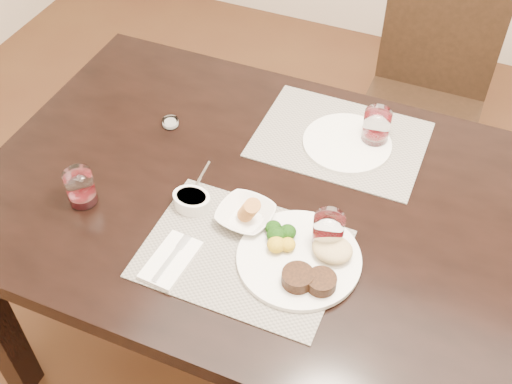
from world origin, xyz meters
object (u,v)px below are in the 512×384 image
at_px(cracker_bowl, 246,215).
at_px(wine_glass_near, 328,234).
at_px(chair_far, 426,90).
at_px(dinner_plate, 304,259).
at_px(steak_knife, 323,278).
at_px(far_plate, 347,143).

height_order(cracker_bowl, wine_glass_near, wine_glass_near).
xyz_separation_m(chair_far, dinner_plate, (-0.09, -1.10, 0.27)).
height_order(chair_far, steak_knife, chair_far).
relative_size(chair_far, cracker_bowl, 6.03).
bearing_deg(wine_glass_near, dinner_plate, -114.83).
relative_size(dinner_plate, steak_knife, 1.29).
height_order(dinner_plate, steak_knife, dinner_plate).
distance_m(dinner_plate, far_plate, 0.43).
xyz_separation_m(steak_knife, far_plate, (-0.09, 0.46, 0.00)).
bearing_deg(cracker_bowl, far_plate, 67.77).
xyz_separation_m(dinner_plate, steak_knife, (0.06, -0.03, -0.01)).
xyz_separation_m(chair_far, wine_glass_near, (-0.06, -1.04, 0.30)).
height_order(chair_far, wine_glass_near, chair_far).
relative_size(wine_glass_near, far_plate, 0.41).
height_order(steak_knife, far_plate, steak_knife).
distance_m(chair_far, steak_knife, 1.16).
height_order(chair_far, cracker_bowl, chair_far).
xyz_separation_m(cracker_bowl, wine_glass_near, (0.21, -0.00, 0.03)).
bearing_deg(cracker_bowl, dinner_plate, -21.37).
bearing_deg(far_plate, chair_far, 79.83).
bearing_deg(wine_glass_near, cracker_bowl, 179.80).
bearing_deg(chair_far, steak_knife, -91.75).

